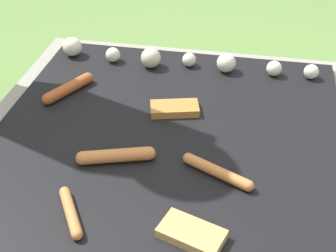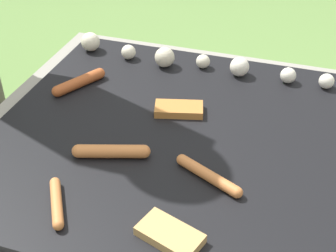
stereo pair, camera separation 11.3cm
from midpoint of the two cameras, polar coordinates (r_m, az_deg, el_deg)
The scene contains 9 objects.
ground_plane at distance 1.39m, azimuth 2.38°, elevation -12.93°, with size 14.00×14.00×0.00m, color #608442.
grill at distance 1.26m, azimuth 2.58°, elevation -7.58°, with size 0.97×0.97×0.36m.
sausage_front_center at distance 0.96m, azimuth -10.16°, elevation -9.33°, with size 0.09×0.12×0.02m.
sausage_back_left at distance 1.01m, azimuth 8.15°, elevation -6.11°, with size 0.16×0.09×0.02m.
sausage_mid_left at distance 1.06m, azimuth -3.94°, elevation -3.22°, with size 0.17×0.08×0.03m.
sausage_mid_right at distance 1.32m, azimuth -8.39°, elevation 5.25°, with size 0.10×0.16×0.03m.
bread_slice_left at distance 0.89m, azimuth 3.94°, elevation -13.28°, with size 0.14×0.10×0.02m.
bread_slice_center at distance 1.21m, azimuth 3.82°, elevation 2.01°, with size 0.14×0.09×0.02m.
mushroom_row at distance 1.41m, azimuth 4.24°, elevation 8.13°, with size 0.77×0.09×0.06m.
Camera 2 is at (0.28, -0.87, 1.05)m, focal length 50.00 mm.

